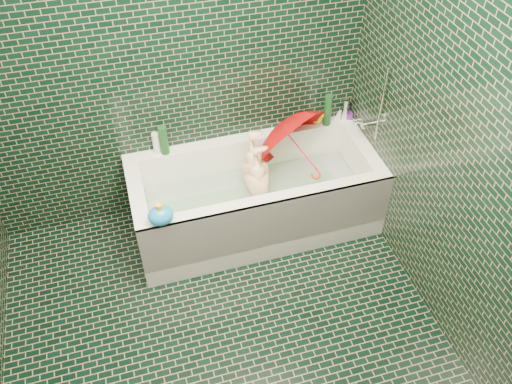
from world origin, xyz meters
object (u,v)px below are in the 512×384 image
object	(u,v)px
child	(260,191)
bath_toy	(161,215)
umbrella	(300,149)
bathtub	(256,203)
rubber_duck	(318,119)

from	to	relation	value
child	bath_toy	bearing A→B (deg)	-55.62
child	umbrella	distance (m)	0.41
bathtub	child	size ratio (longest dim) A/B	1.86
child	rubber_duck	xyz separation A→B (m)	(0.54, 0.34, 0.28)
umbrella	rubber_duck	xyz separation A→B (m)	(0.23, 0.24, 0.04)
rubber_duck	bathtub	bearing A→B (deg)	-137.95
umbrella	rubber_duck	bearing A→B (deg)	21.72
child	rubber_duck	world-z (taller)	rubber_duck
bathtub	umbrella	size ratio (longest dim) A/B	2.99
bathtub	rubber_duck	bearing A→B (deg)	30.86
child	bath_toy	size ratio (longest dim) A/B	5.51
bath_toy	rubber_duck	bearing A→B (deg)	32.17
bathtub	child	xyz separation A→B (m)	(0.04, 0.01, 0.10)
bath_toy	child	bearing A→B (deg)	29.08
child	umbrella	size ratio (longest dim) A/B	1.61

